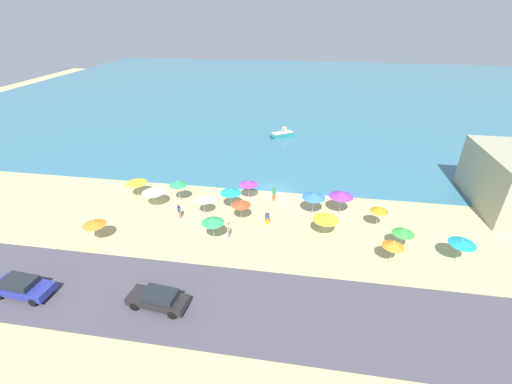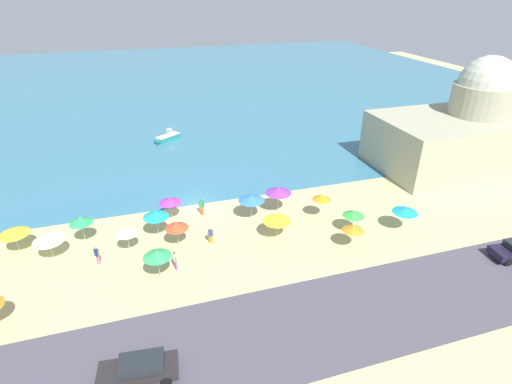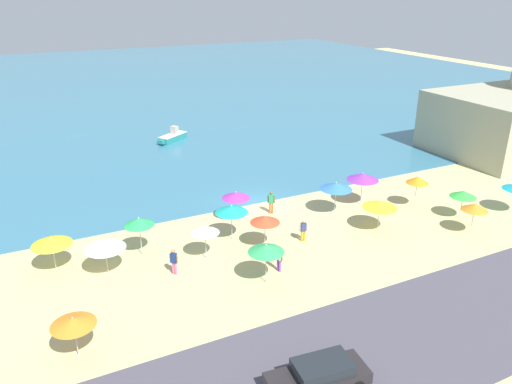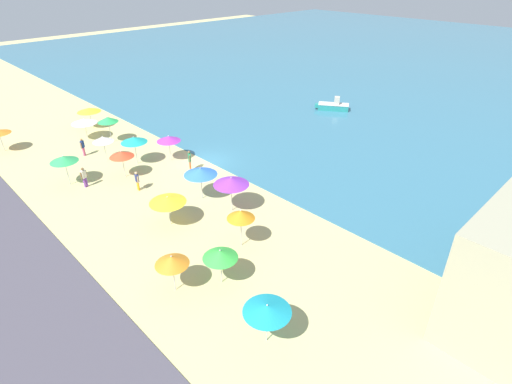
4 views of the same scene
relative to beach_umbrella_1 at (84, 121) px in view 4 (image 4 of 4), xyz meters
name	(u,v)px [view 4 (image 4 of 4)]	position (x,y,z in m)	size (l,w,h in m)	color
ground_plane	(209,162)	(12.59, 5.27, -1.89)	(160.00, 160.00, 0.00)	#C5BB7C
sea	(459,64)	(12.59, 60.27, -1.87)	(150.00, 110.00, 0.05)	teal
beach_umbrella_1	(84,121)	(0.00, 0.00, 0.00)	(2.45, 2.45, 2.18)	#B2B2B7
beach_umbrella_2	(220,254)	(25.08, -3.76, 0.05)	(1.92, 1.92, 2.25)	#B2B2B7
beach_umbrella_3	(134,140)	(8.46, 0.65, 0.35)	(2.23, 2.23, 2.55)	#B2B2B7
beach_umbrella_4	(172,260)	(23.79, -5.93, 0.14)	(1.80, 1.80, 2.35)	#B2B2B7
beach_umbrella_5	(200,172)	(17.15, 1.06, 0.35)	(2.44, 2.44, 2.56)	#B2B2B7
beach_umbrella_6	(89,110)	(-2.78, 1.75, 0.05)	(2.40, 2.40, 2.22)	#B2B2B7
beach_umbrella_7	(168,200)	(18.35, -2.59, 0.02)	(2.43, 2.43, 2.17)	#B2B2B7
beach_umbrella_8	(267,309)	(29.55, -4.82, 0.17)	(2.22, 2.22, 2.31)	#B2B2B7
beach_umbrella_9	(169,139)	(9.91, 3.15, 0.16)	(2.08, 2.08, 2.34)	#B2B2B7
beach_umbrella_10	(231,181)	(19.97, 1.53, 0.46)	(2.48, 2.48, 2.68)	#B2B2B7
beach_umbrella_11	(64,159)	(8.09, -5.13, 0.34)	(2.10, 2.10, 2.53)	#B2B2B7
beach_umbrella_12	(103,139)	(5.97, -0.96, 0.12)	(1.80, 1.80, 2.31)	#B2B2B7
beach_umbrella_13	(241,215)	(23.41, -0.75, 0.39)	(1.71, 1.71, 2.62)	#B2B2B7
beach_umbrella_14	(121,154)	(9.96, -1.34, 0.14)	(1.95, 1.95, 2.33)	#B2B2B7
beach_umbrella_15	(108,120)	(2.41, 1.34, 0.43)	(1.92, 1.92, 2.64)	#B2B2B7
bather_0	(83,146)	(3.57, -1.93, -0.96)	(0.40, 0.45, 1.67)	#EB5F92
bather_1	(137,180)	(12.69, -1.71, -1.01)	(0.56, 0.29, 1.58)	orange
bather_2	(190,160)	(12.81, 3.16, -0.87)	(0.48, 0.39, 1.81)	#D55523
bather_3	(84,176)	(9.36, -4.38, -0.96)	(0.31, 0.55, 1.67)	purple
skiff_nearshore	(333,106)	(11.84, 24.76, -1.38)	(3.83, 3.01, 1.60)	teal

